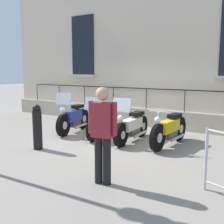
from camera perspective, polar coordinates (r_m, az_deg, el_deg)
ground_plane at (r=7.94m, az=-0.21°, el=-5.77°), size 60.00×60.00×0.00m
building_facade at (r=10.28m, az=8.49°, el=20.39°), size 0.82×13.06×8.38m
motorcycle_blue at (r=8.88m, az=-8.00°, el=-1.36°), size 1.92×0.63×1.32m
motorcycle_red at (r=8.36m, az=-1.96°, el=-1.94°), size 2.17×0.77×1.24m
motorcycle_white at (r=7.72m, az=4.12°, el=-3.05°), size 1.99×0.63×1.27m
motorcycle_yellow at (r=7.41m, az=11.78°, el=-3.63°), size 2.02×0.55×0.99m
bollard at (r=7.14m, az=-15.19°, el=-2.99°), size 0.23×0.23×1.14m
pedestrian_walking at (r=4.72m, az=-1.96°, el=-3.77°), size 0.28×0.52×1.70m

